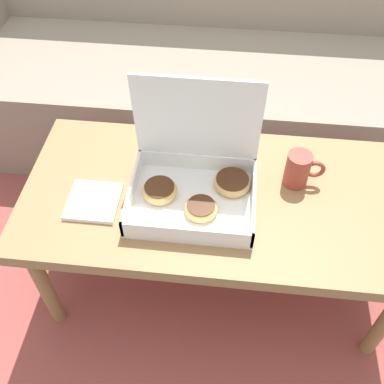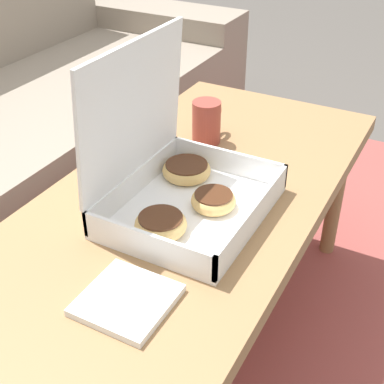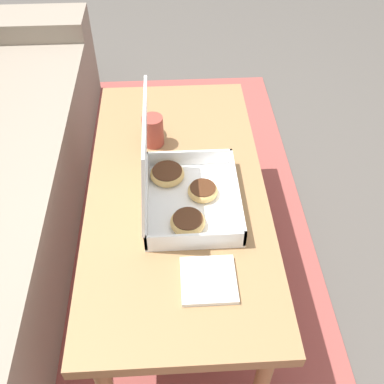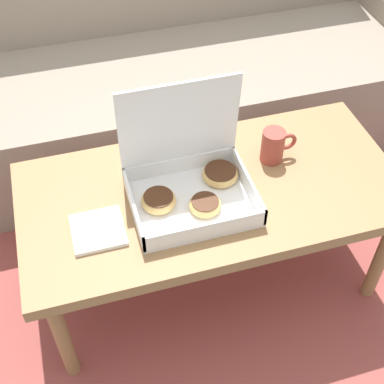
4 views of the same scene
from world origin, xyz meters
The scene contains 7 objects.
ground_plane centered at (0.00, 0.00, 0.00)m, with size 12.00×12.00×0.00m, color #514C47.
area_rug centered at (0.00, 0.30, 0.01)m, with size 2.66×1.79×0.01m, color #994742.
couch centered at (0.00, 0.81, 0.28)m, with size 2.54×0.81×0.82m.
coffee_table centered at (0.00, -0.06, 0.41)m, with size 1.13×0.55×0.46m.
pastry_box centered at (-0.07, -0.06, 0.52)m, with size 0.34×0.28×0.34m.
coffee_mug centered at (0.22, 0.01, 0.51)m, with size 0.11×0.07×0.11m.
napkin_stack centered at (-0.35, -0.13, 0.46)m, with size 0.14×0.14×0.01m.
Camera 4 is at (-0.36, -1.09, 1.58)m, focal length 50.00 mm.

